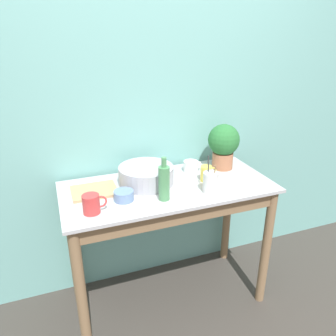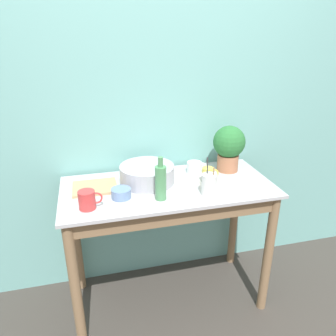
# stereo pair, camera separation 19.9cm
# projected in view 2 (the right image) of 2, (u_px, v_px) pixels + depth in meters

# --- Properties ---
(ground_plane) EXTENTS (12.00, 12.00, 0.00)m
(ground_plane) POSITION_uv_depth(u_px,v_px,m) (180.00, 330.00, 2.11)
(ground_plane) COLOR #3D3833
(wall_back) EXTENTS (6.00, 0.05, 2.40)m
(wall_back) POSITION_uv_depth(u_px,v_px,m) (155.00, 123.00, 2.24)
(wall_back) COLOR #70ADA8
(wall_back) RESTS_ON ground_plane
(counter_table) EXTENTS (1.31, 0.61, 0.89)m
(counter_table) POSITION_uv_depth(u_px,v_px,m) (169.00, 214.00, 2.09)
(counter_table) COLOR #846647
(counter_table) RESTS_ON ground_plane
(potted_plant) EXTENTS (0.22, 0.22, 0.31)m
(potted_plant) POSITION_uv_depth(u_px,v_px,m) (229.00, 146.00, 2.20)
(potted_plant) COLOR #A36647
(potted_plant) RESTS_ON counter_table
(bowl_wash_large) EXTENTS (0.34, 0.34, 0.11)m
(bowl_wash_large) POSITION_uv_depth(u_px,v_px,m) (147.00, 174.00, 2.07)
(bowl_wash_large) COLOR #A8A8B2
(bowl_wash_large) RESTS_ON counter_table
(bottle_tall) EXTENTS (0.06, 0.06, 0.26)m
(bottle_tall) POSITION_uv_depth(u_px,v_px,m) (161.00, 182.00, 1.84)
(bottle_tall) COLOR #4C8C59
(bottle_tall) RESTS_ON counter_table
(mug_yellow) EXTENTS (0.11, 0.07, 0.10)m
(mug_yellow) POSITION_uv_depth(u_px,v_px,m) (208.00, 175.00, 2.06)
(mug_yellow) COLOR #E5CC4C
(mug_yellow) RESTS_ON counter_table
(mug_red) EXTENTS (0.13, 0.09, 0.10)m
(mug_red) POSITION_uv_depth(u_px,v_px,m) (87.00, 200.00, 1.76)
(mug_red) COLOR #C63838
(mug_red) RESTS_ON counter_table
(mug_white) EXTENTS (0.13, 0.10, 0.08)m
(mug_white) POSITION_uv_depth(u_px,v_px,m) (195.00, 167.00, 2.21)
(mug_white) COLOR white
(mug_white) RESTS_ON counter_table
(bowl_small_blue) EXTENTS (0.11, 0.11, 0.06)m
(bowl_small_blue) POSITION_uv_depth(u_px,v_px,m) (121.00, 193.00, 1.88)
(bowl_small_blue) COLOR #6684B2
(bowl_small_blue) RESTS_ON counter_table
(utensil_cup) EXTENTS (0.09, 0.09, 0.22)m
(utensil_cup) POSITION_uv_depth(u_px,v_px,m) (209.00, 184.00, 1.91)
(utensil_cup) COLOR silver
(utensil_cup) RESTS_ON counter_table
(tray_board) EXTENTS (0.27, 0.21, 0.02)m
(tray_board) POSITION_uv_depth(u_px,v_px,m) (95.00, 187.00, 2.00)
(tray_board) COLOR tan
(tray_board) RESTS_ON counter_table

